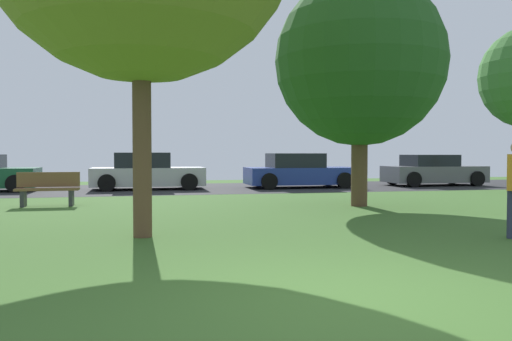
# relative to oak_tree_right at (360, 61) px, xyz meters

# --- Properties ---
(ground_plane) EXTENTS (44.00, 44.00, 0.00)m
(ground_plane) POSITION_rel_oak_tree_right_xyz_m (-3.69, -8.26, -3.84)
(ground_plane) COLOR #3D6628
(road_strip) EXTENTS (44.00, 6.40, 0.01)m
(road_strip) POSITION_rel_oak_tree_right_xyz_m (-3.69, 7.74, -3.83)
(road_strip) COLOR #28282B
(road_strip) RESTS_ON ground_plane
(oak_tree_right) EXTENTS (4.50, 4.50, 6.10)m
(oak_tree_right) POSITION_rel_oak_tree_right_xyz_m (0.00, 0.00, 0.00)
(oak_tree_right) COLOR brown
(oak_tree_right) RESTS_ON ground_plane
(parked_car_silver) EXTENTS (4.28, 2.08, 1.42)m
(parked_car_silver) POSITION_rel_oak_tree_right_xyz_m (-5.45, 7.65, -3.19)
(parked_car_silver) COLOR #B7B7BC
(parked_car_silver) RESTS_ON ground_plane
(parked_car_blue) EXTENTS (4.38, 2.11, 1.39)m
(parked_car_blue) POSITION_rel_oak_tree_right_xyz_m (0.60, 7.35, -3.20)
(parked_car_blue) COLOR #233893
(parked_car_blue) RESTS_ON ground_plane
(parked_car_grey) EXTENTS (4.19, 2.04, 1.33)m
(parked_car_grey) POSITION_rel_oak_tree_right_xyz_m (6.66, 7.40, -3.22)
(parked_car_grey) COLOR slate
(parked_car_grey) RESTS_ON ground_plane
(park_bench) EXTENTS (1.60, 0.45, 0.90)m
(park_bench) POSITION_rel_oak_tree_right_xyz_m (-8.10, 1.78, -3.37)
(park_bench) COLOR brown
(park_bench) RESTS_ON ground_plane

